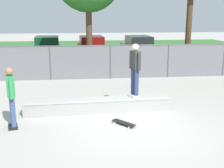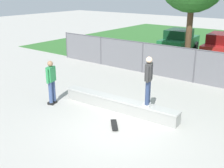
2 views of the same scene
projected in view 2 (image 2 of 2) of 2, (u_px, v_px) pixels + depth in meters
The scene contains 8 objects.
ground_plane at pixel (118, 130), 9.61m from camera, with size 80.00×80.00×0.00m, color #ADAAA3.
concrete_ledge at pixel (119, 104), 11.07m from camera, with size 4.96×0.73×0.49m.
skateboarder at pixel (148, 79), 9.96m from camera, with size 0.38×0.57×1.82m.
skateboard at pixel (114, 125), 9.79m from camera, with size 0.68×0.73×0.09m.
chainlink_fence at pixel (195, 64), 14.13m from camera, with size 18.17×0.07×1.73m.
car_green at pixel (179, 40), 21.33m from camera, with size 2.26×4.32×1.66m.
car_red at pixel (221, 45), 19.47m from camera, with size 2.26×4.32×1.66m.
bystander at pixel (51, 81), 11.44m from camera, with size 0.35×0.58×1.82m.
Camera 2 is at (5.10, -6.96, 4.51)m, focal length 45.79 mm.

